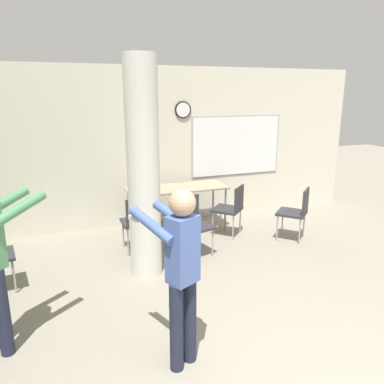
% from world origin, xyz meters
% --- Properties ---
extents(wall_back, '(8.00, 0.15, 2.80)m').
position_xyz_m(wall_back, '(0.03, 5.06, 1.40)').
color(wall_back, beige).
rests_on(wall_back, ground_plane).
extents(support_pillar, '(0.41, 0.41, 2.80)m').
position_xyz_m(support_pillar, '(-0.77, 3.07, 1.40)').
color(support_pillar, silver).
rests_on(support_pillar, ground_plane).
extents(folding_table, '(1.71, 0.65, 0.78)m').
position_xyz_m(folding_table, '(0.13, 4.45, 0.72)').
color(folding_table, tan).
rests_on(folding_table, ground_plane).
extents(bottle_on_table, '(0.07, 0.07, 0.29)m').
position_xyz_m(bottle_on_table, '(-0.29, 4.46, 0.89)').
color(bottle_on_table, black).
rests_on(bottle_on_table, folding_table).
extents(waste_bin, '(0.26, 0.26, 0.32)m').
position_xyz_m(waste_bin, '(-0.03, 3.90, 0.16)').
color(waste_bin, '#B2B2B7').
rests_on(waste_bin, ground_plane).
extents(chair_table_right, '(0.62, 0.62, 0.87)m').
position_xyz_m(chair_table_right, '(0.89, 3.89, 0.51)').
color(chair_table_right, '#2D2D33').
rests_on(chair_table_right, ground_plane).
extents(chair_mid_room, '(0.62, 0.62, 0.87)m').
position_xyz_m(chair_mid_room, '(1.80, 3.35, 0.51)').
color(chair_mid_room, '#2D2D33').
rests_on(chair_mid_room, ground_plane).
extents(chair_table_left, '(0.44, 0.44, 0.87)m').
position_xyz_m(chair_table_left, '(-0.72, 3.79, 0.51)').
color(chair_table_left, '#2D2D33').
rests_on(chair_table_left, ground_plane).
extents(chair_table_front, '(0.54, 0.54, 0.87)m').
position_xyz_m(chair_table_front, '(0.03, 3.42, 0.51)').
color(chair_table_front, '#2D2D33').
rests_on(chair_table_front, ground_plane).
extents(person_playing_front, '(0.53, 0.65, 1.62)m').
position_xyz_m(person_playing_front, '(-0.90, 1.26, 0.95)').
color(person_playing_front, '#1E2338').
rests_on(person_playing_front, ground_plane).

